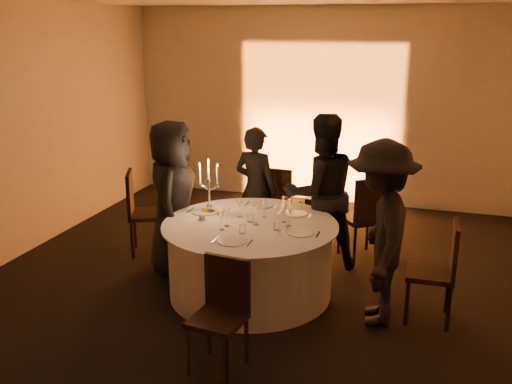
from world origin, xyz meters
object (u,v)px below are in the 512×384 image
(guest_back_left, at_px, (256,189))
(guest_right, at_px, (380,234))
(chair_front, at_px, (222,308))
(guest_left, at_px, (172,198))
(chair_back_right, at_px, (366,213))
(chair_back_left, at_px, (277,200))
(guest_back_right, at_px, (321,193))
(chair_left, at_px, (141,208))
(chair_right, at_px, (440,266))
(coffee_cup, at_px, (202,217))
(candelabra, at_px, (209,194))
(banquet_table, at_px, (250,259))

(guest_back_left, relative_size, guest_right, 0.89)
(chair_front, bearing_deg, guest_left, 133.78)
(chair_back_right, bearing_deg, chair_back_left, -48.04)
(guest_right, bearing_deg, chair_back_left, -146.67)
(chair_back_left, xyz_separation_m, guest_back_right, (0.67, -0.59, 0.32))
(chair_left, distance_m, guest_left, 0.76)
(chair_right, height_order, guest_back_right, guest_back_right)
(chair_left, xyz_separation_m, coffee_cup, (1.10, -0.68, 0.22))
(chair_front, relative_size, candelabra, 1.55)
(banquet_table, distance_m, coffee_cup, 0.66)
(chair_left, bearing_deg, candelabra, -136.11)
(coffee_cup, bearing_deg, candelabra, 94.51)
(chair_left, relative_size, guest_back_left, 0.66)
(banquet_table, relative_size, chair_front, 1.95)
(guest_left, bearing_deg, chair_left, 43.14)
(candelabra, bearing_deg, guest_back_left, 77.46)
(guest_left, bearing_deg, coffee_cup, -139.58)
(banquet_table, height_order, chair_back_left, chair_back_left)
(chair_left, height_order, candelabra, candelabra)
(chair_back_left, bearing_deg, guest_right, 135.02)
(chair_left, bearing_deg, guest_right, -129.92)
(guest_right, bearing_deg, banquet_table, -105.44)
(guest_left, xyz_separation_m, guest_back_right, (1.56, 0.58, 0.03))
(guest_left, bearing_deg, chair_back_right, -81.17)
(coffee_cup, distance_m, candelabra, 0.31)
(guest_back_right, xyz_separation_m, candelabra, (-1.08, -0.66, 0.08))
(chair_back_left, distance_m, chair_back_right, 1.17)
(chair_left, distance_m, chair_back_left, 1.70)
(banquet_table, bearing_deg, coffee_cup, -175.96)
(chair_right, relative_size, chair_front, 1.07)
(chair_back_right, height_order, guest_back_right, guest_back_right)
(chair_front, bearing_deg, chair_left, 139.62)
(guest_right, xyz_separation_m, coffee_cup, (-1.83, 0.14, -0.08))
(chair_back_right, relative_size, candelabra, 1.74)
(banquet_table, height_order, guest_right, guest_right)
(chair_left, distance_m, chair_front, 2.67)
(banquet_table, relative_size, guest_back_left, 1.16)
(chair_back_left, height_order, chair_front, chair_back_left)
(banquet_table, bearing_deg, candelabra, 158.04)
(guest_right, bearing_deg, guest_back_right, -151.76)
(chair_back_left, distance_m, coffee_cup, 1.57)
(guest_right, bearing_deg, chair_left, -113.52)
(chair_back_left, xyz_separation_m, guest_right, (1.43, -1.64, 0.30))
(guest_back_left, height_order, candelabra, guest_back_left)
(candelabra, bearing_deg, chair_back_right, 33.18)
(chair_left, distance_m, chair_right, 3.54)
(chair_right, height_order, guest_back_left, guest_back_left)
(guest_left, relative_size, coffee_cup, 15.77)
(guest_back_left, bearing_deg, chair_back_right, -163.05)
(guest_back_left, relative_size, candelabra, 2.60)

